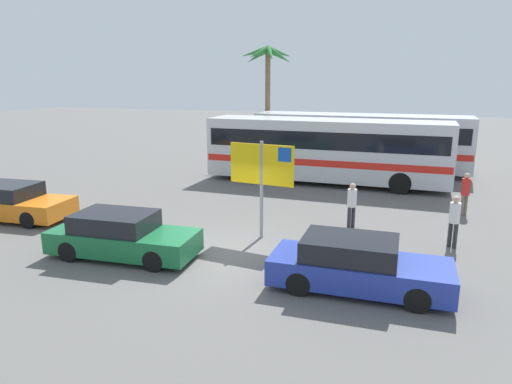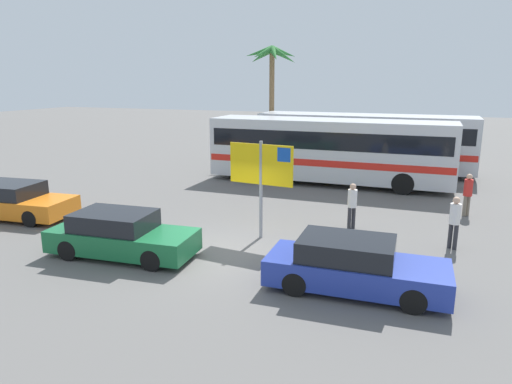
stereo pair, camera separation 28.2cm
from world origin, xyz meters
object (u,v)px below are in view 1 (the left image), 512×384
car_green (122,236)px  pedestrian_crossing_lot (465,191)px  pedestrian_near_sign (352,202)px  bus_front_coach (326,148)px  car_orange (10,202)px  car_blue (357,265)px  ferry_sign (263,168)px  pedestrian_by_bus (454,217)px  bus_rear_coach (360,139)px

car_green → pedestrian_crossing_lot: 12.69m
car_green → pedestrian_near_sign: (5.95, 4.95, 0.31)m
bus_front_coach → car_green: 12.57m
bus_front_coach → pedestrian_near_sign: bearing=-71.8°
car_orange → car_blue: size_ratio=1.04×
ferry_sign → pedestrian_crossing_lot: 8.33m
ferry_sign → pedestrian_crossing_lot: bearing=44.3°
car_green → pedestrian_crossing_lot: size_ratio=2.70×
bus_front_coach → ferry_sign: size_ratio=3.69×
car_blue → pedestrian_near_sign: pedestrian_near_sign is taller
car_orange → pedestrian_near_sign: 12.56m
bus_front_coach → pedestrian_near_sign: bus_front_coach is taller
bus_front_coach → car_orange: size_ratio=2.57×
pedestrian_by_bus → car_orange: bearing=133.8°
bus_front_coach → pedestrian_crossing_lot: size_ratio=7.21×
pedestrian_crossing_lot → pedestrian_near_sign: (-3.85, -3.12, -0.01)m
car_orange → pedestrian_near_sign: (12.17, 3.09, 0.31)m
bus_front_coach → pedestrian_crossing_lot: (6.16, -3.91, -0.82)m
car_blue → pedestrian_crossing_lot: (3.00, 8.01, 0.33)m
bus_front_coach → car_orange: bearing=-134.3°
bus_rear_coach → ferry_sign: ferry_sign is taller
car_orange → car_green: (6.23, -1.86, -0.00)m
pedestrian_crossing_lot → pedestrian_near_sign: bearing=83.3°
bus_rear_coach → car_blue: bearing=-82.8°
car_orange → pedestrian_crossing_lot: size_ratio=2.80×
car_green → pedestrian_crossing_lot: (9.79, 8.07, 0.33)m
bus_front_coach → pedestrian_by_bus: 9.71m
car_green → ferry_sign: bearing=37.3°
ferry_sign → pedestrian_by_bus: 6.09m
ferry_sign → pedestrian_by_bus: ferry_sign is taller
pedestrian_near_sign → bus_rear_coach: bearing=-41.8°
car_green → car_orange: bearing=159.2°
pedestrian_near_sign → pedestrian_by_bus: bearing=-153.3°
car_green → pedestrian_crossing_lot: bearing=35.3°
pedestrian_near_sign → pedestrian_by_bus: pedestrian_by_bus is taller
bus_rear_coach → ferry_sign: bearing=-96.3°
pedestrian_crossing_lot → bus_front_coach: bearing=11.8°
pedestrian_crossing_lot → pedestrian_by_bus: 4.06m
car_blue → car_green: 6.79m
bus_rear_coach → car_blue: 15.98m
bus_rear_coach → car_orange: (-11.00, -14.00, -1.15)m
ferry_sign → car_blue: ferry_sign is taller
car_orange → car_green: same height
ferry_sign → car_green: (-3.36, -2.97, -1.69)m
bus_rear_coach → ferry_sign: (-1.42, -12.90, 0.54)m
bus_front_coach → pedestrian_by_bus: (5.55, -7.92, -0.82)m
ferry_sign → pedestrian_near_sign: size_ratio=1.98×
car_blue → pedestrian_by_bus: pedestrian_by_bus is taller
ferry_sign → pedestrian_near_sign: (2.59, 1.98, -1.38)m
bus_front_coach → ferry_sign: bearing=-91.8°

